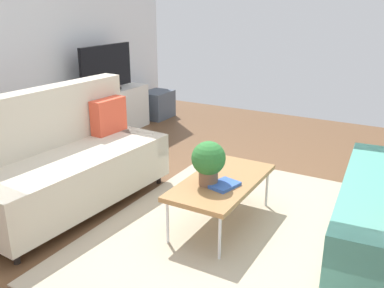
{
  "coord_description": "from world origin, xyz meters",
  "views": [
    {
      "loc": [
        -3.0,
        -1.51,
        1.86
      ],
      "look_at": [
        0.06,
        0.24,
        0.65
      ],
      "focal_mm": 39.35,
      "sensor_mm": 36.0,
      "label": 1
    }
  ],
  "objects": [
    {
      "name": "table_book_0",
      "position": [
        -0.15,
        -0.18,
        0.43
      ],
      "size": [
        0.28,
        0.23,
        0.03
      ],
      "primitive_type": "cube",
      "rotation": [
        0.0,
        0.0,
        -0.24
      ],
      "color": "#3359B2",
      "rests_on": "coffee_table"
    },
    {
      "name": "tv",
      "position": [
        1.51,
        2.44,
        0.95
      ],
      "size": [
        1.0,
        0.2,
        0.64
      ],
      "color": "black",
      "rests_on": "tv_console"
    },
    {
      "name": "bottle_1",
      "position": [
        1.36,
        2.42,
        0.73
      ],
      "size": [
        0.05,
        0.05,
        0.17
      ],
      "primitive_type": "cylinder",
      "color": "red",
      "rests_on": "tv_console"
    },
    {
      "name": "tv_console",
      "position": [
        1.51,
        2.46,
        0.32
      ],
      "size": [
        1.4,
        0.44,
        0.64
      ],
      "primitive_type": "cube",
      "color": "silver",
      "rests_on": "ground_plane"
    },
    {
      "name": "bottle_0",
      "position": [
        1.25,
        2.42,
        0.72
      ],
      "size": [
        0.06,
        0.06,
        0.17
      ],
      "primitive_type": "cylinder",
      "color": "silver",
      "rests_on": "tv_console"
    },
    {
      "name": "coffee_table",
      "position": [
        -0.04,
        -0.11,
        0.39
      ],
      "size": [
        1.1,
        0.56,
        0.42
      ],
      "color": "#9E7042",
      "rests_on": "ground_plane"
    },
    {
      "name": "potted_plant",
      "position": [
        -0.18,
        -0.05,
        0.63
      ],
      "size": [
        0.28,
        0.28,
        0.37
      ],
      "color": "brown",
      "rests_on": "coffee_table"
    },
    {
      "name": "storage_trunk",
      "position": [
        2.61,
        2.36,
        0.22
      ],
      "size": [
        0.52,
        0.4,
        0.44
      ],
      "primitive_type": "cube",
      "color": "#4C5666",
      "rests_on": "ground_plane"
    },
    {
      "name": "vase_0",
      "position": [
        0.93,
        2.51,
        0.72
      ],
      "size": [
        0.12,
        0.12,
        0.16
      ],
      "primitive_type": "cylinder",
      "color": "#B24C4C",
      "rests_on": "tv_console"
    },
    {
      "name": "area_rug",
      "position": [
        -0.09,
        -0.31,
        0.01
      ],
      "size": [
        2.9,
        2.2,
        0.01
      ],
      "primitive_type": "cube",
      "color": "tan",
      "rests_on": "ground_plane"
    },
    {
      "name": "ground_plane",
      "position": [
        0.0,
        0.0,
        0.0
      ],
      "size": [
        7.68,
        7.68,
        0.0
      ],
      "primitive_type": "plane",
      "color": "brown"
    },
    {
      "name": "bottle_2",
      "position": [
        1.46,
        2.42,
        0.71
      ],
      "size": [
        0.06,
        0.06,
        0.14
      ],
      "primitive_type": "cylinder",
      "color": "purple",
      "rests_on": "tv_console"
    },
    {
      "name": "couch_beige",
      "position": [
        -0.42,
        1.31,
        0.44
      ],
      "size": [
        1.94,
        0.95,
        1.1
      ],
      "rotation": [
        0.0,
        0.0,
        3.09
      ],
      "color": "beige",
      "rests_on": "ground_plane"
    },
    {
      "name": "vase_1",
      "position": [
        1.11,
        2.51,
        0.73
      ],
      "size": [
        0.08,
        0.08,
        0.19
      ],
      "primitive_type": "cylinder",
      "color": "#33B29E",
      "rests_on": "tv_console"
    }
  ]
}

